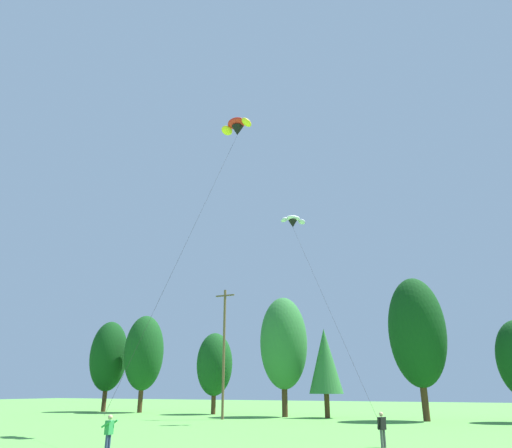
{
  "coord_description": "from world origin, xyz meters",
  "views": [
    {
      "loc": [
        10.61,
        -1.56,
        2.8
      ],
      "look_at": [
        -0.04,
        20.86,
        11.61
      ],
      "focal_mm": 32.74,
      "sensor_mm": 36.0,
      "label": 1
    }
  ],
  "objects": [
    {
      "name": "treeline_tree_a",
      "position": [
        -35.96,
        49.49,
        7.09
      ],
      "size": [
        4.96,
        4.96,
        11.7
      ],
      "color": "#472D19",
      "rests_on": "ground_plane"
    },
    {
      "name": "treeline_tree_b",
      "position": [
        -30.05,
        49.57,
        7.36
      ],
      "size": [
        5.08,
        5.08,
        12.16
      ],
      "color": "#472D19",
      "rests_on": "ground_plane"
    },
    {
      "name": "treeline_tree_c",
      "position": [
        -19.45,
        49.91,
        5.69
      ],
      "size": [
        4.34,
        4.34,
        9.4
      ],
      "color": "#472D19",
      "rests_on": "ground_plane"
    },
    {
      "name": "treeline_tree_d",
      "position": [
        -9.66,
        48.34,
        7.74
      ],
      "size": [
        5.25,
        5.25,
        12.79
      ],
      "color": "#472D19",
      "rests_on": "ground_plane"
    },
    {
      "name": "treeline_tree_e",
      "position": [
        -4.99,
        48.48,
        5.66
      ],
      "size": [
        3.59,
        3.59,
        9.04
      ],
      "color": "#472D19",
      "rests_on": "ground_plane"
    },
    {
      "name": "treeline_tree_f",
      "position": [
        4.89,
        47.31,
        8.13
      ],
      "size": [
        5.43,
        5.43,
        13.43
      ],
      "color": "#472D19",
      "rests_on": "ground_plane"
    },
    {
      "name": "utility_pole",
      "position": [
        -13.62,
        41.72,
        6.7
      ],
      "size": [
        2.2,
        0.26,
        12.84
      ],
      "color": "brown",
      "rests_on": "ground_plane"
    },
    {
      "name": "kite_flyer_near",
      "position": [
        -5.49,
        16.59,
        1.0
      ],
      "size": [
        0.58,
        0.61,
        1.69
      ],
      "color": "navy",
      "rests_on": "ground_plane"
    },
    {
      "name": "kite_flyer_mid",
      "position": [
        5.29,
        24.72,
        0.99
      ],
      "size": [
        0.46,
        0.59,
        1.69
      ],
      "color": "#4C4C51",
      "rests_on": "ground_plane"
    },
    {
      "name": "parafoil_kite_high_red_yellow",
      "position": [
        -5.42,
        28.43,
        23.49
      ],
      "size": [
        3.16,
        12.69,
        22.58
      ],
      "color": "red"
    },
    {
      "name": "parafoil_kite_mid_white",
      "position": [
        -4.78,
        39.41,
        18.58
      ],
      "size": [
        11.13,
        15.78,
        18.02
      ],
      "color": "white"
    }
  ]
}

